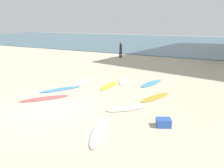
{
  "coord_description": "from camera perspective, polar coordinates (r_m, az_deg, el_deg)",
  "views": [
    {
      "loc": [
        6.51,
        -6.76,
        3.87
      ],
      "look_at": [
        1.2,
        4.01,
        0.3
      ],
      "focal_mm": 33.35,
      "sensor_mm": 36.0,
      "label": 1
    }
  ],
  "objects": [
    {
      "name": "beach_cooler",
      "position": [
        8.38,
        13.94,
        -10.23
      ],
      "size": [
        0.66,
        0.59,
        0.32
      ],
      "primitive_type": "cube",
      "rotation": [
        0.0,
        0.0,
        0.44
      ],
      "color": "#2D56B2",
      "rests_on": "ground_plane"
    },
    {
      "name": "ocean_water",
      "position": [
        44.88,
        18.17,
        10.86
      ],
      "size": [
        120.0,
        40.0,
        0.08
      ],
      "primitive_type": "cube",
      "color": "#426675",
      "rests_on": "ground_plane"
    },
    {
      "name": "surfboard_0",
      "position": [
        13.87,
        10.75,
        0.21
      ],
      "size": [
        1.17,
        2.35,
        0.07
      ],
      "primitive_type": "ellipsoid",
      "rotation": [
        0.0,
        0.0,
        2.87
      ],
      "color": "#429AD1",
      "rests_on": "ground_plane"
    },
    {
      "name": "beachgoer_near",
      "position": [
        23.78,
        2.39,
        9.6
      ],
      "size": [
        0.34,
        0.33,
        1.78
      ],
      "rotation": [
        0.0,
        0.0,
        6.08
      ],
      "color": "black",
      "rests_on": "ground_plane"
    },
    {
      "name": "surfboard_6",
      "position": [
        13.92,
        -8.59,
        0.39
      ],
      "size": [
        0.63,
        2.52,
        0.08
      ],
      "primitive_type": "ellipsoid",
      "rotation": [
        0.0,
        0.0,
        0.03
      ],
      "color": "silver",
      "rests_on": "ground_plane"
    },
    {
      "name": "surfboard_4",
      "position": [
        11.52,
        -17.98,
        -3.76
      ],
      "size": [
        2.05,
        2.23,
        0.06
      ],
      "primitive_type": "ellipsoid",
      "rotation": [
        0.0,
        0.0,
        -0.72
      ],
      "color": "#D5514E",
      "rests_on": "ground_plane"
    },
    {
      "name": "surfboard_5",
      "position": [
        11.35,
        11.77,
        -3.57
      ],
      "size": [
        1.35,
        2.21,
        0.06
      ],
      "primitive_type": "ellipsoid",
      "rotation": [
        0.0,
        0.0,
        -0.42
      ],
      "color": "gold",
      "rests_on": "ground_plane"
    },
    {
      "name": "surfboard_1",
      "position": [
        7.89,
        -3.27,
        -12.55
      ],
      "size": [
        1.25,
        2.49,
        0.07
      ],
      "primitive_type": "ellipsoid",
      "rotation": [
        0.0,
        0.0,
        0.31
      ],
      "color": "white",
      "rests_on": "ground_plane"
    },
    {
      "name": "ground_plane",
      "position": [
        10.15,
        -16.4,
        -6.56
      ],
      "size": [
        120.0,
        120.0,
        0.0
      ],
      "primitive_type": "plane",
      "color": "beige"
    },
    {
      "name": "surfboard_3",
      "position": [
        14.39,
        3.42,
        1.08
      ],
      "size": [
        1.06,
        2.4,
        0.08
      ],
      "primitive_type": "ellipsoid",
      "rotation": [
        0.0,
        0.0,
        3.36
      ],
      "color": "white",
      "rests_on": "ground_plane"
    },
    {
      "name": "surfboard_2",
      "position": [
        9.76,
        4.07,
        -6.58
      ],
      "size": [
        1.89,
        1.84,
        0.09
      ],
      "primitive_type": "ellipsoid",
      "rotation": [
        0.0,
        0.0,
        2.33
      ],
      "color": "#F4E7C1",
      "rests_on": "ground_plane"
    },
    {
      "name": "surfboard_8",
      "position": [
        12.8,
        -13.89,
        -1.37
      ],
      "size": [
        1.76,
        2.35,
        0.07
      ],
      "primitive_type": "ellipsoid",
      "rotation": [
        0.0,
        0.0,
        -0.57
      ],
      "color": "#468FDD",
      "rests_on": "ground_plane"
    },
    {
      "name": "surfboard_7",
      "position": [
        13.15,
        -0.71,
        -0.41
      ],
      "size": [
        0.56,
        2.11,
        0.07
      ],
      "primitive_type": "ellipsoid",
      "rotation": [
        0.0,
        0.0,
        -0.03
      ],
      "color": "yellow",
      "rests_on": "ground_plane"
    }
  ]
}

